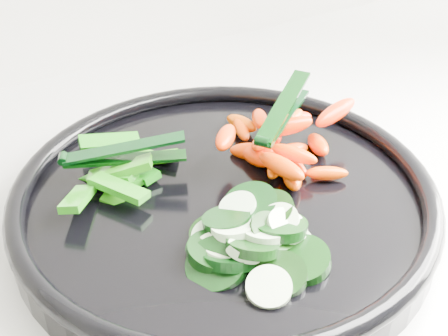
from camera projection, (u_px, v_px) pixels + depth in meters
veggie_tray at (224, 200)px, 0.55m from camera, size 0.46×0.46×0.04m
cucumber_pile at (248, 241)px, 0.49m from camera, size 0.12×0.13×0.04m
carrot_pile at (280, 142)px, 0.59m from camera, size 0.17×0.15×0.05m
pepper_pile at (120, 173)px, 0.56m from camera, size 0.13×0.12×0.04m
tong_carrot at (282, 112)px, 0.57m from camera, size 0.10×0.08×0.02m
tong_pepper at (121, 154)px, 0.56m from camera, size 0.11×0.06×0.02m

